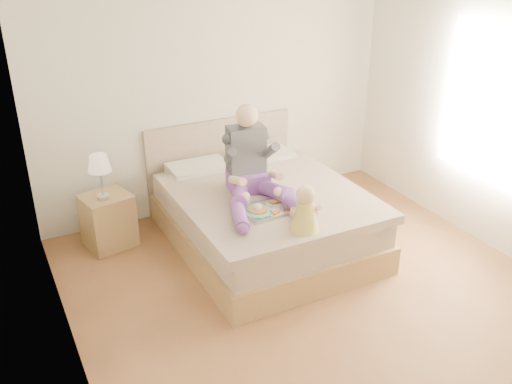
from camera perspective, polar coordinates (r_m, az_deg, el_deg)
name	(u,v)px	position (r m, az deg, el deg)	size (l,w,h in m)	color
room	(336,130)	(4.41, 7.97, 6.17)	(4.02, 4.22, 2.71)	brown
bed	(261,213)	(5.69, 0.47, -2.07)	(1.70, 2.18, 1.00)	olive
nightstand	(108,220)	(5.82, -14.56, -2.77)	(0.52, 0.48, 0.54)	olive
lamp	(99,166)	(5.51, -15.40, 2.54)	(0.22, 0.22, 0.45)	silver
adult	(252,170)	(5.27, -0.38, 2.19)	(0.73, 1.09, 0.87)	#6A3A91
tray	(267,208)	(5.07, 1.07, -1.59)	(0.46, 0.37, 0.13)	silver
baby	(305,212)	(4.73, 4.88, -1.96)	(0.29, 0.37, 0.41)	gold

